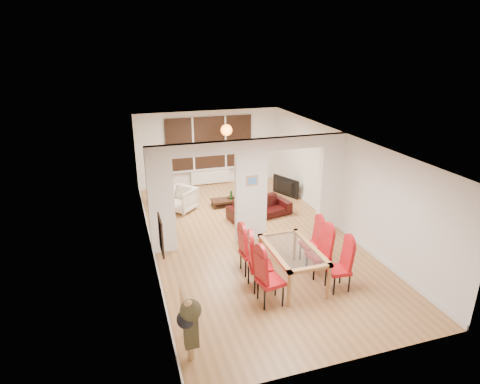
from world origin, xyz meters
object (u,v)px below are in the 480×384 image
dining_table (292,265)px  coffee_table (226,202)px  dining_chair_ra (339,266)px  sofa (260,208)px  dining_chair_lc (251,250)px  armchair (181,199)px  dining_chair_rc (311,242)px  bottle (231,195)px  dining_chair_la (271,277)px  dining_chair_rb (318,253)px  person (164,181)px  dining_chair_lb (261,262)px  television (283,187)px  bowl (231,197)px

dining_table → coffee_table: size_ratio=1.83×
dining_chair_ra → sofa: bearing=98.6°
dining_chair_lc → armchair: size_ratio=1.34×
dining_chair_rc → bottle: dining_chair_rc is taller
dining_table → dining_chair_la: 0.91m
dining_chair_ra → bottle: (-0.82, 4.92, -0.16)m
dining_table → dining_chair_rb: size_ratio=1.58×
sofa → person: 3.03m
dining_chair_lb → dining_chair_lc: size_ratio=1.10×
dining_chair_lc → coffee_table: size_ratio=1.16×
dining_table → television: size_ratio=1.54×
dining_chair_lb → television: size_ratio=1.08×
dining_chair_la → person: person is taller
dining_chair_lb → armchair: (-0.88, 4.51, -0.22)m
dining_chair_rb → dining_chair_lb: bearing=178.5°
dining_chair_rb → dining_chair_rc: (0.08, 0.52, -0.02)m
bottle → television: bearing=9.5°
dining_chair_lc → television: dining_chair_lc is taller
dining_chair_la → sofa: (1.21, 3.94, -0.29)m
dining_chair_rc → bowl: 3.99m
bowl → dining_chair_lb: bearing=-98.5°
armchair → bottle: size_ratio=2.59×
dining_chair_rb → dining_table: bearing=-179.1°
coffee_table → dining_chair_la: bearing=-95.9°
dining_chair_ra → dining_chair_lc: bearing=146.6°
television → bowl: size_ratio=4.98×
dining_chair_rc → bottle: bearing=104.0°
dining_chair_lb → sofa: 3.62m
bowl → dining_chair_rb: bearing=-81.4°
dining_chair_rc → sofa: 2.81m
bowl → dining_chair_rc: bearing=-79.2°
dining_table → armchair: size_ratio=2.11×
dining_chair_ra → television: dining_chair_ra is taller
coffee_table → dining_chair_rb: bearing=-79.4°
dining_chair_ra → dining_chair_rb: size_ratio=0.99×
sofa → television: bearing=33.7°
bottle → bowl: 0.18m
dining_chair_lc → dining_table: bearing=-46.0°
dining_table → coffee_table: dining_table is taller
dining_chair_lc → coffee_table: dining_chair_lc is taller
dining_chair_la → dining_table: bearing=28.5°
person → coffee_table: size_ratio=1.78×
sofa → bottle: bearing=107.6°
dining_chair_ra → dining_chair_rc: bearing=97.3°
dining_chair_la → armchair: dining_chair_la is taller
dining_chair_la → sofa: size_ratio=0.61×
dining_chair_rc → coffee_table: size_ratio=1.11×
dining_chair_ra → dining_chair_rb: (-0.13, 0.61, 0.00)m
dining_chair_lb → dining_chair_lc: (0.00, 0.64, -0.05)m
sofa → person: size_ratio=1.13×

